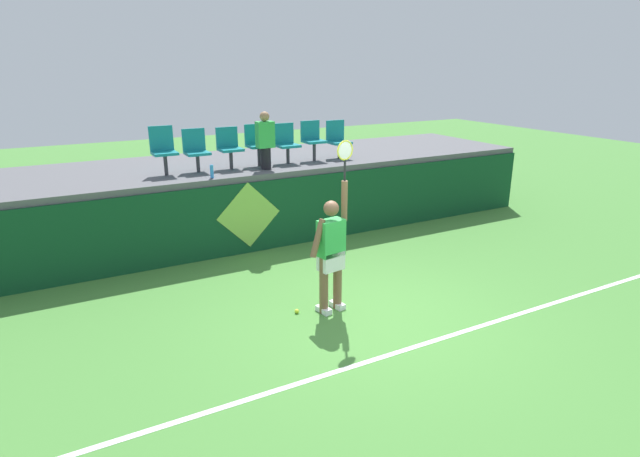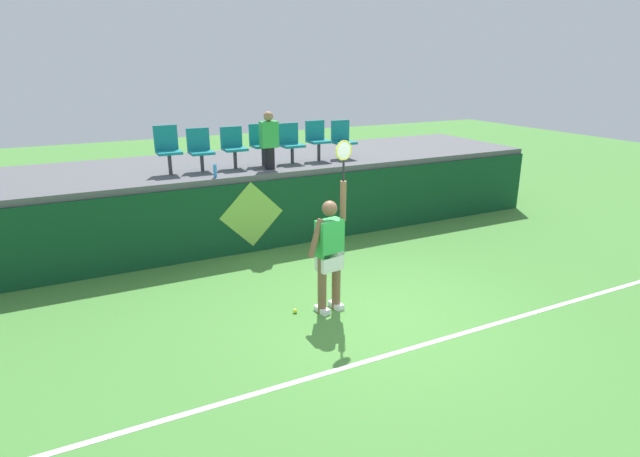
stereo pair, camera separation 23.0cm
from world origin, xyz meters
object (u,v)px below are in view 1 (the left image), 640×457
at_px(tennis_player, 331,250).
at_px(stadium_chair_2, 229,146).
at_px(stadium_chair_3, 257,142).
at_px(spectator_0, 265,140).
at_px(stadium_chair_5, 313,138).
at_px(stadium_chair_4, 286,142).
at_px(water_bottle, 212,171).
at_px(stadium_chair_1, 196,149).
at_px(stadium_chair_6, 338,138).
at_px(tennis_ball, 297,311).
at_px(stadium_chair_0, 163,148).

distance_m(tennis_player, stadium_chair_2, 3.92).
bearing_deg(stadium_chair_3, spectator_0, -90.00).
bearing_deg(stadium_chair_5, stadium_chair_4, 179.66).
xyz_separation_m(water_bottle, stadium_chair_1, (-0.07, 0.71, 0.32)).
height_order(water_bottle, stadium_chair_5, stadium_chair_5).
bearing_deg(spectator_0, tennis_player, -97.12).
height_order(stadium_chair_2, stadium_chair_4, stadium_chair_4).
distance_m(stadium_chair_1, stadium_chair_6, 3.15).
relative_size(stadium_chair_2, stadium_chair_6, 0.99).
height_order(tennis_ball, stadium_chair_2, stadium_chair_2).
xyz_separation_m(tennis_player, stadium_chair_2, (-0.18, 3.78, 0.99)).
bearing_deg(spectator_0, tennis_ball, -105.90).
xyz_separation_m(tennis_player, stadium_chair_0, (-1.45, 3.79, 1.04)).
xyz_separation_m(tennis_ball, water_bottle, (-0.27, 2.94, 1.58)).
bearing_deg(stadium_chair_5, spectator_0, -161.50).
bearing_deg(stadium_chair_2, stadium_chair_6, 0.13).
bearing_deg(spectator_0, water_bottle, -166.57).
distance_m(stadium_chair_2, spectator_0, 0.74).
relative_size(tennis_player, stadium_chair_6, 3.09).
relative_size(tennis_ball, stadium_chair_0, 0.07).
relative_size(tennis_player, stadium_chair_4, 3.08).
height_order(stadium_chair_2, stadium_chair_5, stadium_chair_5).
xyz_separation_m(stadium_chair_0, stadium_chair_1, (0.61, -0.00, -0.06)).
distance_m(tennis_ball, spectator_0, 3.92).
bearing_deg(tennis_ball, stadium_chair_5, 59.08).
xyz_separation_m(water_bottle, stadium_chair_6, (3.08, 0.71, 0.31)).
height_order(stadium_chair_0, stadium_chair_1, stadium_chair_0).
bearing_deg(stadium_chair_0, water_bottle, -46.33).
bearing_deg(tennis_player, stadium_chair_1, 102.54).
relative_size(water_bottle, stadium_chair_6, 0.30).
xyz_separation_m(tennis_player, stadium_chair_4, (1.06, 3.79, 0.99)).
relative_size(stadium_chair_1, spectator_0, 0.73).
distance_m(stadium_chair_2, stadium_chair_5, 1.86).
bearing_deg(stadium_chair_1, stadium_chair_0, 179.75).
xyz_separation_m(stadium_chair_5, stadium_chair_6, (0.62, 0.01, -0.04)).
relative_size(stadium_chair_1, stadium_chair_2, 1.01).
distance_m(water_bottle, stadium_chair_6, 3.17).
xyz_separation_m(stadium_chair_1, stadium_chair_5, (2.53, -0.00, 0.03)).
distance_m(tennis_ball, stadium_chair_0, 4.25).
bearing_deg(stadium_chair_3, stadium_chair_6, 0.18).
distance_m(tennis_player, stadium_chair_6, 4.54).
relative_size(stadium_chair_0, stadium_chair_6, 1.11).
distance_m(water_bottle, stadium_chair_1, 0.78).
bearing_deg(stadium_chair_0, tennis_ball, -75.36).
bearing_deg(spectator_0, stadium_chair_2, 144.59).
relative_size(stadium_chair_2, stadium_chair_4, 0.99).
bearing_deg(stadium_chair_5, stadium_chair_1, 179.91).
bearing_deg(stadium_chair_2, water_bottle, -129.91).
bearing_deg(stadium_chair_2, stadium_chair_1, 179.70).
bearing_deg(water_bottle, stadium_chair_3, 30.76).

